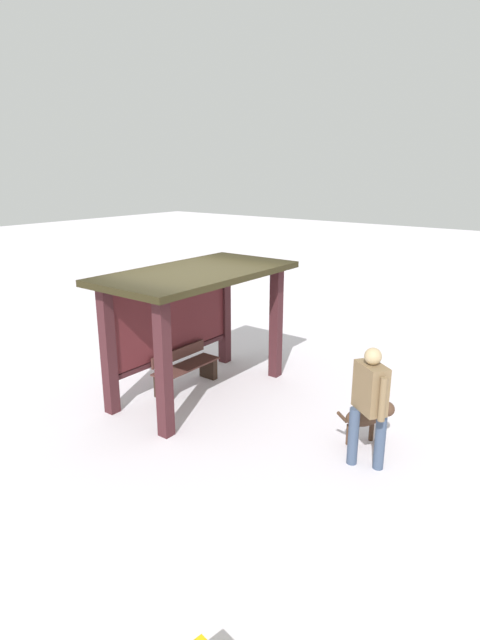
% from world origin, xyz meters
% --- Properties ---
extents(ground_plane, '(60.00, 60.00, 0.00)m').
position_xyz_m(ground_plane, '(0.00, 0.00, 0.00)').
color(ground_plane, silver).
extents(bus_shelter, '(3.47, 1.81, 2.21)m').
position_xyz_m(bus_shelter, '(0.00, 0.15, 1.69)').
color(bus_shelter, '#431E23').
rests_on(bus_shelter, ground).
extents(bench_left_inside, '(1.38, 0.42, 0.71)m').
position_xyz_m(bench_left_inside, '(0.00, 0.36, 0.33)').
color(bench_left_inside, '#522E29').
rests_on(bench_left_inside, ground).
extents(person_walking, '(0.49, 0.60, 1.67)m').
position_xyz_m(person_walking, '(-0.40, -3.32, 0.99)').
color(person_walking, olive).
rests_on(person_walking, ground).
extents(dog, '(0.79, 0.59, 0.62)m').
position_xyz_m(dog, '(0.12, -3.10, 0.43)').
color(dog, '#513727').
rests_on(dog, ground).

